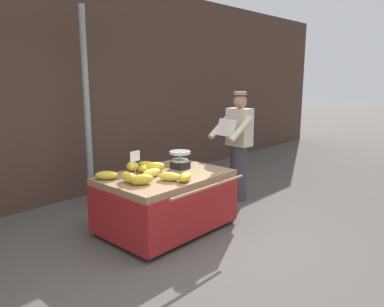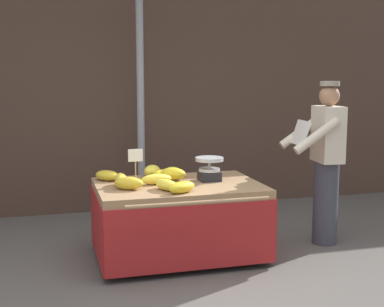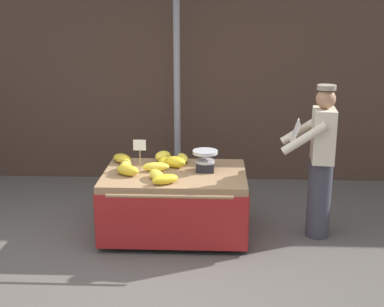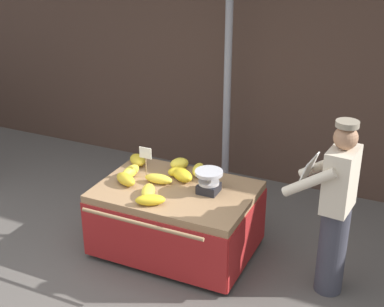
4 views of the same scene
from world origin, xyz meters
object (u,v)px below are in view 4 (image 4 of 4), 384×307
object	(u,v)px
banana_bunch_7	(159,179)
banana_bunch_5	(183,175)
street_pole	(228,78)
weighing_scale	(209,182)
banana_bunch_2	(198,170)
banana_bunch_3	(150,200)
banana_bunch_8	(130,172)
price_sign	(145,156)
banana_bunch_4	(148,191)
vendor_person	(335,209)
banana_cart	(176,206)
banana_bunch_9	(138,160)
banana_bunch_6	(179,164)
banana_bunch_0	(126,179)
banana_bunch_1	(177,171)

from	to	relation	value
banana_bunch_7	banana_bunch_5	bearing A→B (deg)	38.42
street_pole	weighing_scale	size ratio (longest dim) A/B	10.49
banana_bunch_2	banana_bunch_5	size ratio (longest dim) A/B	1.10
street_pole	banana_bunch_3	size ratio (longest dim) A/B	10.18
banana_bunch_7	banana_bunch_8	distance (m)	0.34
price_sign	banana_bunch_4	xyz separation A→B (m)	(0.22, -0.36, -0.20)
price_sign	banana_bunch_4	distance (m)	0.47
vendor_person	banana_bunch_4	bearing A→B (deg)	-171.21
banana_cart	banana_bunch_5	bearing A→B (deg)	93.78
banana_bunch_2	banana_bunch_4	xyz separation A→B (m)	(-0.24, -0.67, 0.00)
banana_bunch_9	weighing_scale	bearing A→B (deg)	-15.75
weighing_scale	vendor_person	size ratio (longest dim) A/B	0.16
banana_bunch_3	banana_bunch_6	world-z (taller)	banana_bunch_6
weighing_scale	banana_bunch_7	xyz separation A→B (m)	(-0.55, -0.04, -0.07)
banana_bunch_7	banana_bunch_2	bearing A→B (deg)	54.57
banana_bunch_0	banana_bunch_9	xyz separation A→B (m)	(-0.14, 0.48, -0.01)
banana_bunch_4	banana_cart	bearing A→B (deg)	55.75
weighing_scale	banana_bunch_2	bearing A→B (deg)	128.15
banana_bunch_3	vendor_person	bearing A→B (deg)	14.22
banana_bunch_0	banana_bunch_2	bearing A→B (deg)	44.30
banana_bunch_3	banana_bunch_4	xyz separation A→B (m)	(-0.11, 0.15, -0.00)
banana_bunch_1	weighing_scale	bearing A→B (deg)	-24.35
banana_bunch_2	banana_bunch_5	distance (m)	0.24
banana_bunch_1	banana_bunch_4	bearing A→B (deg)	-96.37
banana_bunch_3	banana_bunch_6	bearing A→B (deg)	97.00
banana_bunch_6	banana_bunch_7	world-z (taller)	banana_bunch_6
banana_bunch_6	banana_bunch_9	xyz separation A→B (m)	(-0.47, -0.09, -0.01)
banana_bunch_9	banana_bunch_7	bearing A→B (deg)	-36.14
price_sign	banana_bunch_6	size ratio (longest dim) A/B	1.62
banana_bunch_5	banana_bunch_8	size ratio (longest dim) A/B	0.94
banana_bunch_7	banana_bunch_9	size ratio (longest dim) A/B	1.11
banana_bunch_9	vendor_person	size ratio (longest dim) A/B	0.16
banana_bunch_0	banana_bunch_2	size ratio (longest dim) A/B	0.93
banana_bunch_5	banana_bunch_7	world-z (taller)	banana_bunch_5
price_sign	banana_bunch_5	xyz separation A→B (m)	(0.39, 0.08, -0.18)
weighing_scale	street_pole	bearing A→B (deg)	105.36
price_sign	banana_bunch_4	bearing A→B (deg)	-57.92
vendor_person	banana_bunch_5	bearing A→B (deg)	173.98
banana_cart	vendor_person	size ratio (longest dim) A/B	0.93
banana_bunch_1	banana_bunch_4	size ratio (longest dim) A/B	0.71
banana_bunch_1	banana_bunch_2	world-z (taller)	banana_bunch_1
banana_bunch_1	banana_bunch_5	distance (m)	0.14
street_pole	banana_bunch_3	xyz separation A→B (m)	(0.01, -1.98, -0.68)
banana_bunch_3	banana_bunch_5	bearing A→B (deg)	84.47
price_sign	banana_bunch_9	bearing A→B (deg)	135.24
banana_bunch_3	banana_bunch_8	size ratio (longest dim) A/B	1.03
banana_bunch_7	banana_bunch_6	bearing A→B (deg)	84.62
banana_bunch_7	banana_bunch_4	bearing A→B (deg)	-82.75
banana_bunch_8	weighing_scale	bearing A→B (deg)	2.23
banana_bunch_5	banana_bunch_7	distance (m)	0.25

